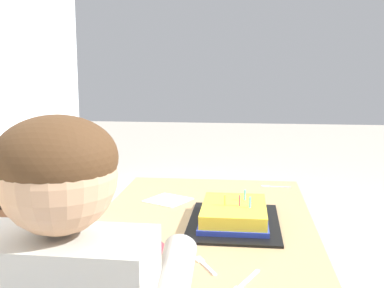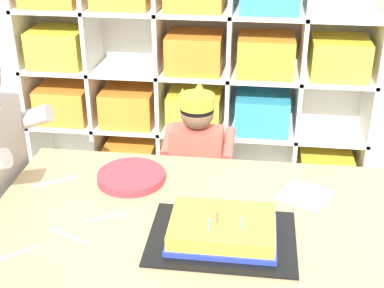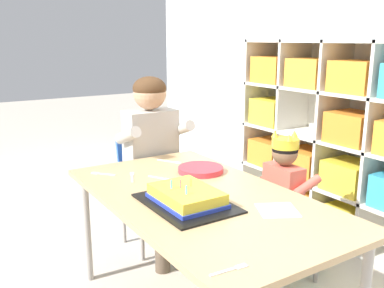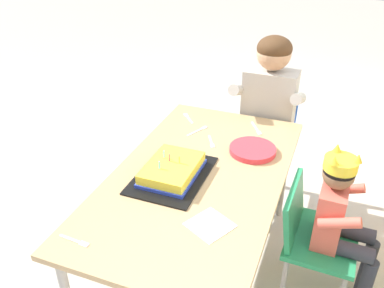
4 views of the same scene
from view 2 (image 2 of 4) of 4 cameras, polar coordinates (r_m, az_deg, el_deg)
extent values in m
cube|color=silver|center=(2.92, 0.69, 8.74)|extent=(1.79, 0.01, 1.26)
cube|color=silver|center=(3.00, -16.82, 8.12)|extent=(0.02, 0.32, 1.26)
cube|color=silver|center=(2.88, -10.29, 8.07)|extent=(0.02, 0.32, 1.26)
cube|color=silver|center=(2.80, -3.29, 7.90)|extent=(0.02, 0.32, 1.26)
cube|color=silver|center=(2.76, 4.01, 7.60)|extent=(0.02, 0.32, 1.26)
cube|color=silver|center=(2.77, 11.38, 7.17)|extent=(0.02, 0.32, 1.26)
cube|color=silver|center=(2.82, 18.59, 6.64)|extent=(0.02, 0.32, 1.26)
cube|color=silver|center=(3.03, 0.30, -3.34)|extent=(1.79, 0.32, 0.02)
cube|color=silver|center=(2.89, 0.32, 1.96)|extent=(1.79, 0.32, 0.02)
cube|color=silver|center=(2.77, 0.33, 7.77)|extent=(1.79, 0.32, 0.02)
cube|color=silver|center=(2.69, 0.35, 14.01)|extent=(1.79, 0.32, 0.02)
cube|color=orange|center=(3.03, -6.38, -1.35)|extent=(0.27, 0.25, 0.19)
cube|color=yellow|center=(2.97, 0.27, -1.76)|extent=(0.27, 0.25, 0.19)
cube|color=yellow|center=(2.98, 13.89, -2.52)|extent=(0.27, 0.25, 0.19)
cube|color=orange|center=(2.99, -13.30, 4.30)|extent=(0.27, 0.25, 0.19)
cube|color=orange|center=(2.89, -6.69, 4.05)|extent=(0.27, 0.25, 0.19)
cube|color=yellow|center=(2.83, 0.28, 3.74)|extent=(0.27, 0.25, 0.19)
cube|color=teal|center=(2.82, 7.44, 3.36)|extent=(0.27, 0.25, 0.19)
cube|color=yellow|center=(2.89, -13.95, 9.96)|extent=(0.27, 0.25, 0.19)
cube|color=orange|center=(2.73, 0.30, 9.72)|extent=(0.27, 0.25, 0.19)
cube|color=orange|center=(2.71, 7.83, 9.36)|extent=(0.27, 0.25, 0.19)
cube|color=yellow|center=(2.74, 15.32, 8.84)|extent=(0.27, 0.25, 0.19)
cube|color=tan|center=(1.64, 1.71, -8.10)|extent=(1.34, 0.74, 0.03)
cylinder|color=#9E9993|center=(2.19, -13.77, -8.62)|extent=(0.04, 0.04, 0.58)
cylinder|color=#9E9993|center=(2.13, 19.29, -10.75)|extent=(0.04, 0.04, 0.58)
cube|color=#238451|center=(2.28, 0.47, -5.35)|extent=(0.39, 0.32, 0.03)
cube|color=#238451|center=(2.09, -0.11, -4.38)|extent=(0.35, 0.07, 0.24)
cylinder|color=gray|center=(2.46, 4.59, -7.39)|extent=(0.02, 0.02, 0.31)
cylinder|color=gray|center=(2.50, -2.75, -6.76)|extent=(0.02, 0.02, 0.31)
cylinder|color=gray|center=(2.26, 4.03, -10.93)|extent=(0.02, 0.02, 0.31)
cylinder|color=gray|center=(2.30, -4.00, -10.16)|extent=(0.02, 0.02, 0.31)
cube|color=#D15647|center=(2.21, 0.51, -1.82)|extent=(0.21, 0.12, 0.29)
sphere|color=brown|center=(2.12, 0.54, 3.33)|extent=(0.13, 0.13, 0.13)
ellipsoid|color=black|center=(2.11, 0.54, 3.83)|extent=(0.14, 0.14, 0.10)
cylinder|color=yellow|center=(2.10, 0.54, 4.58)|extent=(0.14, 0.14, 0.05)
cone|color=yellow|center=(2.13, 0.79, 6.23)|extent=(0.04, 0.04, 0.04)
cone|color=yellow|center=(2.05, 1.91, 5.31)|extent=(0.04, 0.04, 0.04)
cone|color=yellow|center=(2.06, -1.02, 5.48)|extent=(0.04, 0.04, 0.04)
cylinder|color=#33333D|center=(2.35, 2.40, -3.22)|extent=(0.08, 0.21, 0.07)
cylinder|color=#33333D|center=(2.37, -0.63, -2.98)|extent=(0.08, 0.21, 0.07)
cylinder|color=#33333D|center=(2.54, 2.61, -5.83)|extent=(0.06, 0.06, 0.33)
cylinder|color=#33333D|center=(2.56, -0.21, -5.60)|extent=(0.06, 0.06, 0.33)
cylinder|color=#D15647|center=(2.21, 3.90, -0.07)|extent=(0.05, 0.17, 0.10)
cylinder|color=#D15647|center=(2.24, -2.49, 0.38)|extent=(0.05, 0.17, 0.10)
cylinder|color=gray|center=(2.23, -14.41, -10.63)|extent=(0.02, 0.02, 0.42)
cylinder|color=brown|center=(1.92, -17.27, -8.50)|extent=(0.30, 0.10, 0.10)
cylinder|color=brown|center=(2.05, -15.27, -5.67)|extent=(0.30, 0.10, 0.10)
cylinder|color=brown|center=(2.14, -10.68, -11.67)|extent=(0.08, 0.08, 0.44)
cylinder|color=#B2ADA3|center=(2.03, -17.71, 2.31)|extent=(0.25, 0.07, 0.14)
cube|color=black|center=(1.55, 3.21, -9.92)|extent=(0.42, 0.30, 0.01)
cube|color=yellow|center=(1.53, 3.24, -8.93)|extent=(0.29, 0.21, 0.06)
cube|color=#283DB2|center=(1.54, 3.22, -9.56)|extent=(0.30, 0.22, 0.02)
cylinder|color=#EFCC4C|center=(1.52, 2.80, -6.80)|extent=(0.01, 0.01, 0.04)
cylinder|color=#E54C66|center=(1.49, 2.67, -7.82)|extent=(0.01, 0.01, 0.04)
cylinder|color=#4CB2E5|center=(1.46, 1.87, -8.52)|extent=(0.01, 0.01, 0.04)
cylinder|color=#4CB2E5|center=(1.47, 5.36, -8.36)|extent=(0.01, 0.01, 0.04)
cylinder|color=#DB333D|center=(1.82, -6.46, -3.48)|extent=(0.23, 0.23, 0.03)
cube|color=white|center=(1.77, 11.92, -5.31)|extent=(0.20, 0.20, 0.00)
cube|color=white|center=(1.65, -9.64, -7.76)|extent=(0.08, 0.05, 0.00)
cube|color=white|center=(1.66, -7.51, -7.35)|extent=(0.04, 0.03, 0.00)
cube|color=white|center=(1.58, -12.30, -9.72)|extent=(0.10, 0.05, 0.00)
cube|color=white|center=(1.63, -14.25, -8.83)|extent=(0.04, 0.03, 0.00)
cube|color=white|center=(1.86, -14.81, -3.97)|extent=(0.10, 0.07, 0.00)
cube|color=white|center=(1.87, -12.60, -3.53)|extent=(0.04, 0.04, 0.00)
cube|color=white|center=(1.57, -17.69, -10.84)|extent=(0.08, 0.07, 0.00)
camera|label=1|loc=(2.04, -45.14, 7.40)|focal=44.52mm
camera|label=3|loc=(1.40, 76.83, -6.26)|focal=40.13mm
camera|label=4|loc=(2.27, 46.41, 22.32)|focal=38.14mm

